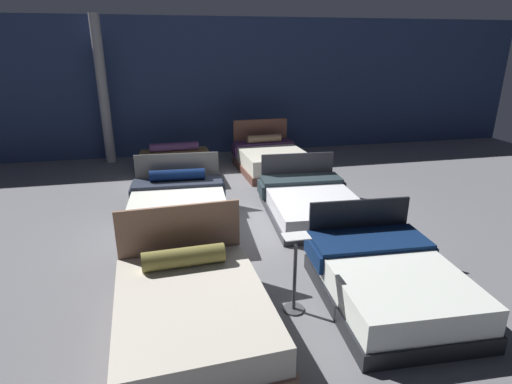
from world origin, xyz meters
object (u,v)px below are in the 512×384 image
at_px(bed_0, 192,312).
at_px(bed_5, 271,159).
at_px(bed_3, 311,203).
at_px(price_sign, 294,283).
at_px(bed_1, 387,281).
at_px(bed_2, 178,210).
at_px(support_pillar, 103,92).
at_px(bed_4, 177,167).

bearing_deg(bed_0, bed_5, 64.58).
bearing_deg(bed_0, bed_3, 47.22).
bearing_deg(bed_5, bed_0, -115.42).
bearing_deg(price_sign, bed_1, -3.06).
xyz_separation_m(bed_2, support_pillar, (-1.53, 4.38, 1.48)).
distance_m(bed_2, price_sign, 2.84).
relative_size(bed_4, support_pillar, 0.56).
height_order(bed_2, bed_3, bed_2).
bearing_deg(bed_2, support_pillar, 111.91).
xyz_separation_m(bed_2, bed_4, (0.07, 2.83, -0.06)).
relative_size(bed_5, support_pillar, 0.57).
bearing_deg(price_sign, support_pillar, 111.03).
bearing_deg(support_pillar, bed_3, -49.01).
xyz_separation_m(bed_2, bed_3, (2.28, 0.00, -0.06)).
relative_size(bed_3, bed_5, 1.12).
xyz_separation_m(bed_0, support_pillar, (-1.55, 7.12, 1.50)).
relative_size(bed_1, bed_5, 1.01).
distance_m(bed_1, price_sign, 1.10).
bearing_deg(bed_2, price_sign, -63.27).
bearing_deg(bed_5, bed_3, -92.79).
relative_size(bed_4, bed_5, 0.98).
relative_size(bed_1, support_pillar, 0.58).
height_order(bed_1, bed_2, bed_2).
distance_m(bed_0, bed_1, 2.23).
bearing_deg(support_pillar, bed_0, -77.71).
bearing_deg(bed_0, bed_2, 87.22).
relative_size(bed_1, price_sign, 2.20).
xyz_separation_m(bed_1, bed_2, (-2.25, 2.65, 0.01)).
bearing_deg(bed_1, bed_3, 92.34).
height_order(bed_0, bed_4, bed_0).
xyz_separation_m(bed_0, price_sign, (1.13, 0.14, 0.10)).
height_order(bed_0, price_sign, bed_0).
distance_m(price_sign, support_pillar, 7.60).
height_order(bed_2, price_sign, bed_2).
bearing_deg(bed_1, bed_2, 133.31).
xyz_separation_m(bed_1, support_pillar, (-3.78, 7.03, 1.49)).
bearing_deg(bed_2, bed_0, -86.79).
relative_size(bed_2, bed_5, 1.08).
bearing_deg(bed_3, bed_0, -126.42).
xyz_separation_m(bed_3, price_sign, (-1.12, -2.59, 0.14)).
xyz_separation_m(bed_2, price_sign, (1.15, -2.59, 0.08)).
distance_m(bed_3, bed_5, 2.75).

